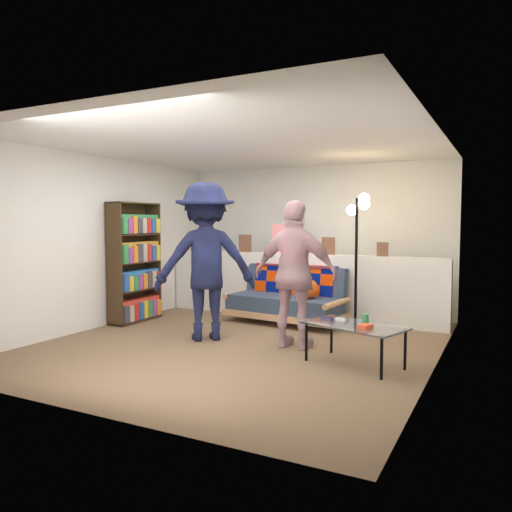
{
  "coord_description": "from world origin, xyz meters",
  "views": [
    {
      "loc": [
        2.89,
        -5.27,
        1.5
      ],
      "look_at": [
        0.0,
        0.4,
        1.05
      ],
      "focal_mm": 35.0,
      "sensor_mm": 36.0,
      "label": 1
    }
  ],
  "objects": [
    {
      "name": "person_left",
      "position": [
        -0.52,
        0.02,
        0.99
      ],
      "size": [
        1.46,
        1.38,
        1.98
      ],
      "primitive_type": "imported",
      "rotation": [
        0.0,
        0.0,
        3.83
      ],
      "color": "black",
      "rests_on": "ground"
    },
    {
      "name": "coffee_table",
      "position": [
        1.49,
        -0.27,
        0.4
      ],
      "size": [
        1.14,
        0.85,
        0.53
      ],
      "color": "black",
      "rests_on": "ground"
    },
    {
      "name": "ledge_decor",
      "position": [
        -0.23,
        1.78,
        1.18
      ],
      "size": [
        2.97,
        0.02,
        0.45
      ],
      "color": "brown",
      "rests_on": "half_wall_ledge"
    },
    {
      "name": "bookshelf",
      "position": [
        -2.08,
        0.49,
        0.83
      ],
      "size": [
        0.29,
        0.88,
        1.77
      ],
      "color": "black",
      "rests_on": "ground"
    },
    {
      "name": "floor_lamp",
      "position": [
        1.03,
        1.48,
        1.34
      ],
      "size": [
        0.37,
        0.35,
        1.88
      ],
      "color": "black",
      "rests_on": "ground"
    },
    {
      "name": "ground",
      "position": [
        0.0,
        0.0,
        0.0
      ],
      "size": [
        5.0,
        5.0,
        0.0
      ],
      "primitive_type": "plane",
      "color": "brown",
      "rests_on": "ground"
    },
    {
      "name": "room_shell",
      "position": [
        0.0,
        0.47,
        1.67
      ],
      "size": [
        4.6,
        5.05,
        2.45
      ],
      "color": "silver",
      "rests_on": "ground"
    },
    {
      "name": "person_right",
      "position": [
        0.67,
        0.11,
        0.87
      ],
      "size": [
        1.03,
        0.44,
        1.74
      ],
      "primitive_type": "imported",
      "rotation": [
        0.0,
        0.0,
        3.16
      ],
      "color": "pink",
      "rests_on": "ground"
    },
    {
      "name": "futon_sofa",
      "position": [
        0.0,
        1.44,
        0.35
      ],
      "size": [
        1.81,
        1.01,
        0.75
      ],
      "color": "tan",
      "rests_on": "ground"
    },
    {
      "name": "half_wall_ledge",
      "position": [
        0.0,
        1.8,
        0.5
      ],
      "size": [
        4.45,
        0.15,
        1.0
      ],
      "primitive_type": "cube",
      "color": "silver",
      "rests_on": "ground"
    }
  ]
}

